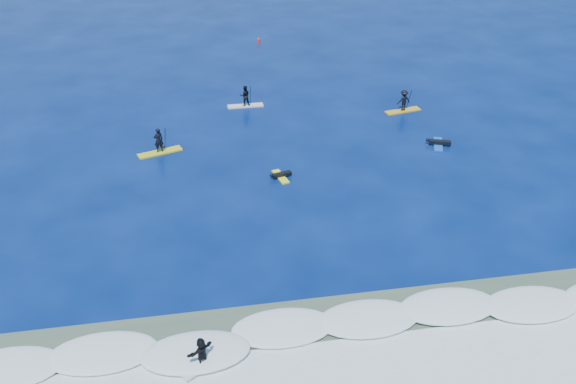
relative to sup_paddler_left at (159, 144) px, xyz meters
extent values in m
plane|color=#031446|center=(8.53, -9.54, -0.67)|extent=(160.00, 160.00, 0.00)
cube|color=white|center=(8.53, -19.54, -0.67)|extent=(40.00, 6.00, 0.30)
cube|color=silver|center=(8.53, -22.54, -0.67)|extent=(34.00, 5.00, 0.02)
cube|color=gold|center=(0.00, 0.00, -0.62)|extent=(3.16, 1.68, 0.10)
imported|color=black|center=(0.00, 0.00, 0.31)|extent=(0.74, 0.60, 1.77)
cylinder|color=black|center=(0.43, 0.14, 0.25)|extent=(0.26, 0.69, 2.06)
cube|color=black|center=(0.43, 0.14, -0.72)|extent=(0.12, 0.03, 0.31)
cube|color=silver|center=(6.81, 7.16, -0.63)|extent=(2.87, 0.72, 0.10)
imported|color=black|center=(6.81, 7.16, 0.25)|extent=(0.80, 0.63, 1.65)
cylinder|color=black|center=(7.24, 7.16, 0.19)|extent=(0.04, 0.66, 1.92)
cube|color=black|center=(7.24, 7.16, -0.72)|extent=(0.11, 0.03, 0.29)
cube|color=gold|center=(19.01, 4.02, -0.62)|extent=(3.01, 1.30, 0.10)
imported|color=black|center=(19.01, 4.02, 0.26)|extent=(1.19, 0.83, 1.68)
cylinder|color=black|center=(19.44, 4.10, 0.20)|extent=(0.18, 0.67, 1.96)
cube|color=black|center=(19.44, 4.10, -0.72)|extent=(0.12, 0.03, 0.29)
cube|color=#FAF91B|center=(7.72, -4.86, -0.63)|extent=(0.92, 1.94, 0.09)
cube|color=black|center=(7.81, -4.84, -0.48)|extent=(1.34, 0.63, 0.21)
sphere|color=black|center=(7.10, -5.01, -0.39)|extent=(0.21, 0.21, 0.21)
cube|color=#184EB6|center=(19.57, -2.13, -0.62)|extent=(1.31, 2.30, 0.11)
cube|color=black|center=(19.67, -2.17, -0.44)|extent=(1.58, 0.90, 0.25)
sphere|color=black|center=(18.85, -1.87, -0.33)|extent=(0.25, 0.25, 0.25)
cube|color=silver|center=(1.78, -20.69, -0.47)|extent=(2.03, 1.66, 0.11)
imported|color=black|center=(1.78, -20.69, 0.29)|extent=(1.30, 1.08, 1.40)
cylinder|color=red|center=(10.02, 23.08, -0.42)|extent=(0.31, 0.31, 0.50)
cone|color=red|center=(10.02, 23.08, -0.05)|extent=(0.22, 0.22, 0.25)
camera|label=1|loc=(2.00, -40.73, 19.79)|focal=40.00mm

